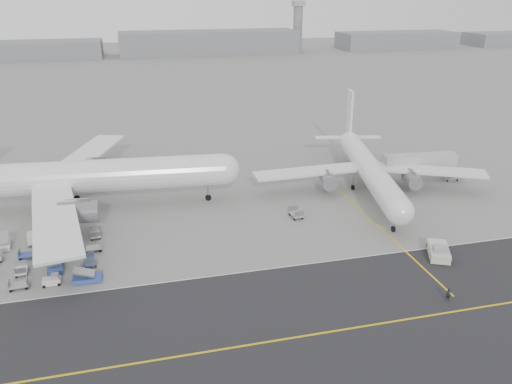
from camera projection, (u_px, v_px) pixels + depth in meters
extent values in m
plane|color=gray|center=(214.00, 268.00, 73.55)|extent=(700.00, 700.00, 0.00)
cube|color=#272729|center=(281.00, 340.00, 58.47)|extent=(220.00, 32.00, 0.02)
cube|color=gold|center=(281.00, 340.00, 58.46)|extent=(220.00, 0.30, 0.01)
cube|color=silver|center=(250.00, 271.00, 72.67)|extent=(220.00, 0.25, 0.01)
cube|color=gold|center=(384.00, 231.00, 84.68)|extent=(0.30, 40.00, 0.01)
cylinder|color=gray|center=(298.00, 29.00, 328.66)|extent=(6.00, 6.00, 28.00)
cube|color=#9F9EA3|center=(298.00, 3.00, 322.81)|extent=(7.00, 7.00, 3.50)
cylinder|color=white|center=(80.00, 177.00, 91.41)|extent=(53.32, 10.58, 6.07)
sphere|color=white|center=(224.00, 169.00, 95.23)|extent=(5.95, 5.95, 5.95)
cube|color=white|center=(55.00, 218.00, 76.88)|extent=(10.98, 29.74, 0.45)
cube|color=white|center=(87.00, 155.00, 106.14)|extent=(15.53, 29.61, 0.45)
cylinder|color=slate|center=(79.00, 212.00, 82.41)|extent=(6.76, 4.30, 3.77)
cylinder|color=slate|center=(97.00, 168.00, 102.51)|extent=(6.76, 4.30, 3.77)
cylinder|color=black|center=(208.00, 198.00, 96.90)|extent=(1.19, 0.60, 1.15)
cylinder|color=black|center=(70.00, 214.00, 89.94)|extent=(1.19, 0.60, 1.15)
cylinder|color=black|center=(77.00, 198.00, 96.60)|extent=(1.19, 0.60, 1.15)
cylinder|color=gray|center=(208.00, 190.00, 96.29)|extent=(0.36, 0.36, 3.19)
cylinder|color=white|center=(370.00, 170.00, 99.29)|extent=(12.95, 40.57, 4.64)
sphere|color=white|center=(400.00, 212.00, 80.56)|extent=(4.55, 4.55, 4.55)
cone|color=white|center=(348.00, 139.00, 118.81)|extent=(5.73, 8.59, 4.18)
cube|color=white|center=(350.00, 112.00, 116.84)|extent=(1.41, 4.45, 9.87)
cube|color=white|center=(331.00, 137.00, 119.33)|extent=(7.71, 3.71, 0.25)
cube|color=white|center=(365.00, 137.00, 119.57)|extent=(7.71, 3.71, 0.25)
cube|color=white|center=(308.00, 172.00, 100.06)|extent=(22.38, 5.72, 0.45)
cube|color=white|center=(428.00, 170.00, 100.79)|extent=(22.13, 14.17, 0.45)
cylinder|color=slate|center=(328.00, 180.00, 98.78)|extent=(3.84, 5.43, 2.88)
cylinder|color=slate|center=(412.00, 179.00, 99.29)|extent=(3.84, 5.43, 2.88)
cylinder|color=black|center=(393.00, 229.00, 84.45)|extent=(0.70, 1.09, 1.01)
cylinder|color=black|center=(353.00, 187.00, 102.19)|extent=(0.70, 1.09, 1.01)
cylinder|color=black|center=(380.00, 187.00, 102.35)|extent=(0.70, 1.09, 1.01)
cylinder|color=gray|center=(394.00, 222.00, 83.99)|extent=(0.36, 0.36, 2.44)
cube|color=beige|center=(438.00, 251.00, 76.58)|extent=(5.06, 6.55, 1.33)
cube|color=#9F9EA3|center=(441.00, 250.00, 74.99)|extent=(2.70, 2.60, 0.86)
cylinder|color=gray|center=(435.00, 242.00, 79.99)|extent=(1.18, 2.31, 0.15)
cylinder|color=black|center=(432.00, 260.00, 74.86)|extent=(0.70, 0.94, 0.86)
cylinder|color=black|center=(449.00, 262.00, 74.43)|extent=(0.70, 0.94, 0.86)
cylinder|color=black|center=(428.00, 246.00, 79.01)|extent=(0.70, 0.94, 0.86)
cylinder|color=black|center=(444.00, 247.00, 78.58)|extent=(0.70, 0.94, 0.86)
cylinder|color=gray|center=(450.00, 171.00, 106.85)|extent=(1.64, 1.64, 4.11)
cube|color=#9F9EA3|center=(449.00, 178.00, 107.49)|extent=(2.89, 2.89, 0.72)
cube|color=#B5B5BA|center=(420.00, 161.00, 104.82)|extent=(15.59, 4.21, 2.67)
cube|color=#9F9EA3|center=(387.00, 162.00, 103.78)|extent=(1.52, 3.38, 3.08)
cylinder|color=black|center=(451.00, 176.00, 108.70)|extent=(0.36, 0.64, 0.62)
imported|color=black|center=(448.00, 294.00, 65.59)|extent=(0.74, 0.55, 1.85)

